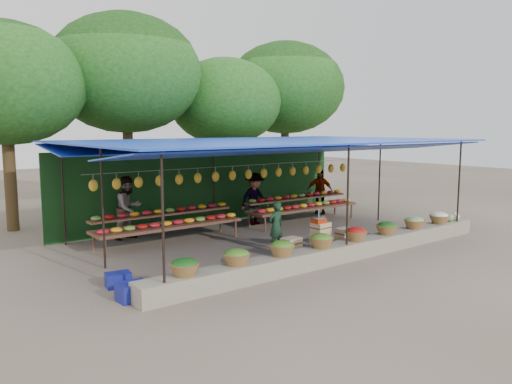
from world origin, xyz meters
TOP-DOWN VIEW (x-y plane):
  - ground at (0.00, 0.00)m, footprint 60.00×60.00m
  - stone_curb at (0.00, -2.75)m, footprint 10.60×0.55m
  - stall_canopy at (-0.00, 0.06)m, footprint 10.80×6.60m
  - produce_baskets at (-0.10, -2.75)m, footprint 8.98×0.58m
  - netting_backdrop at (0.00, 3.15)m, footprint 10.60×0.06m
  - tree_row at (0.50, 6.09)m, footprint 16.51×5.50m
  - fruit_table_left at (-2.49, 1.35)m, footprint 4.21×0.95m
  - fruit_table_right at (2.51, 1.35)m, footprint 4.21×0.95m
  - crate_counter at (0.08, -1.92)m, footprint 2.38×0.38m
  - weighing_scale at (0.04, -1.92)m, footprint 0.33×0.33m
  - vendor_seated at (-0.66, -1.07)m, footprint 0.48×0.32m
  - customer_left at (-3.15, 2.47)m, footprint 1.05×0.92m
  - customer_mid at (1.03, 2.04)m, footprint 1.11×0.66m
  - customer_right at (4.15, 2.19)m, footprint 0.99×0.94m
  - blue_crate_front at (-5.17, -2.36)m, footprint 0.57×0.42m
  - blue_crate_back at (-5.08, -1.44)m, footprint 0.53×0.42m

SIDE VIEW (x-z plane):
  - ground at x=0.00m, z-range 0.00..0.00m
  - blue_crate_back at x=-5.08m, z-range 0.00..0.29m
  - blue_crate_front at x=-5.17m, z-range 0.00..0.33m
  - stone_curb at x=0.00m, z-range 0.00..0.40m
  - crate_counter at x=0.08m, z-range -0.07..0.70m
  - produce_baskets at x=-0.10m, z-range 0.40..0.73m
  - fruit_table_left at x=-2.49m, z-range 0.14..1.07m
  - fruit_table_right at x=2.51m, z-range 0.14..1.07m
  - vendor_seated at x=-0.66m, z-range 0.00..1.27m
  - customer_right at x=4.15m, z-range 0.00..1.65m
  - customer_mid at x=1.03m, z-range 0.00..1.70m
  - weighing_scale at x=0.04m, z-range 0.68..1.03m
  - customer_left at x=-3.15m, z-range 0.00..1.80m
  - netting_backdrop at x=0.00m, z-range 0.00..2.50m
  - stall_canopy at x=0.00m, z-range 1.27..4.09m
  - tree_row at x=0.50m, z-range 1.14..8.26m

